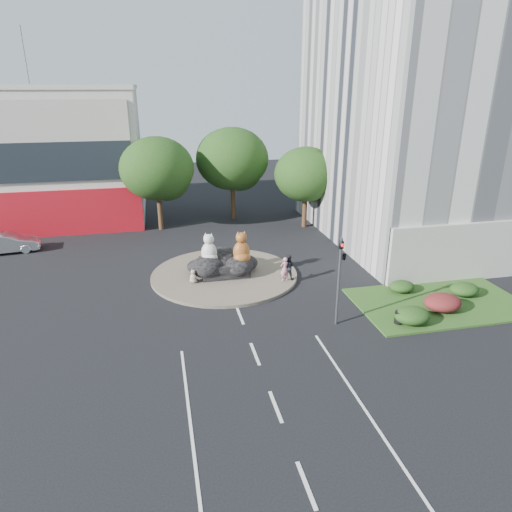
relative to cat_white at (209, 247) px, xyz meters
The scene contains 23 objects.
ground 10.32m from the cat_white, 84.39° to the right, with size 120.00×120.00×0.00m, color black.
roundabout_island 2.26m from the cat_white, ahead, with size 10.00×10.00×0.20m, color brown.
rock_plinth 1.78m from the cat_white, ahead, with size 3.20×2.60×0.90m, color black, non-canonical shape.
shophouse_block 25.00m from the cat_white, 133.61° to the left, with size 25.20×12.30×17.40m.
office_tower 26.68m from the cat_white, 15.83° to the left, with size 20.00×20.00×35.00m, color silver.
grass_verge 14.92m from the cat_white, 28.49° to the right, with size 10.00×6.00×0.12m, color #27511B.
tree_left 12.75m from the cat_white, 103.77° to the left, with size 6.46×6.46×8.27m.
tree_mid 14.98m from the cat_white, 73.85° to the left, with size 6.84×6.84×8.76m.
tree_right 14.41m from the cat_white, 44.87° to the left, with size 5.70×5.70×7.30m.
hedge_near_green 13.57m from the cat_white, 42.18° to the right, with size 2.00×1.60×0.90m, color black.
hedge_red 14.94m from the cat_white, 32.81° to the right, with size 2.20×1.76×0.99m, color #4E151A.
hedge_mid_green 16.44m from the cat_white, 23.61° to the right, with size 1.80×1.44×0.81m, color black.
hedge_back_green 12.74m from the cat_white, 24.56° to the right, with size 1.60×1.28×0.72m, color black.
traffic_light 10.20m from the cat_white, 52.93° to the right, with size 0.44×1.24×5.00m.
street_lamp 14.16m from the cat_white, ahead, with size 2.34×0.22×8.06m.
cat_white is the anchor object (origin of this frame).
cat_tabby 2.18m from the cat_white, 11.41° to the right, with size 1.31×1.14×2.19m, color #CB5D2A, non-canonical shape.
kitten_calico 2.25m from the cat_white, 136.17° to the right, with size 0.56×0.49×0.94m, color silver, non-canonical shape.
kitten_white 2.82m from the cat_white, 12.09° to the right, with size 0.45×0.39×0.75m, color white, non-canonical shape.
pedestrian_pink 5.28m from the cat_white, 24.73° to the right, with size 0.60×0.39×1.64m, color #C5808C.
pedestrian_dark 5.46m from the cat_white, 21.36° to the right, with size 0.83×0.65×1.70m, color black.
parked_car 17.09m from the cat_white, 151.13° to the left, with size 1.65×4.74×1.56m, color #B2B6BA.
litter_bin 12.98m from the cat_white, 43.82° to the right, with size 0.50×0.50×0.69m, color black.
Camera 1 is at (-4.05, -18.78, 12.36)m, focal length 32.00 mm.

